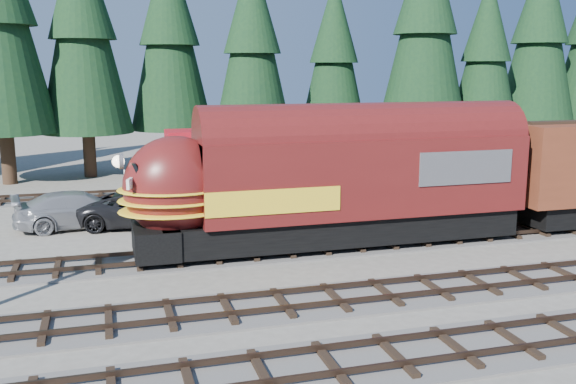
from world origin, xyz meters
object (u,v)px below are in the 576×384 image
object	(u,v)px
pickup_truck_b	(79,209)
depot	(360,156)
locomotive	(322,186)
pickup_truck_a	(144,209)
caboose	(240,154)

from	to	relation	value
pickup_truck_b	depot	bearing A→B (deg)	-100.18
locomotive	pickup_truck_a	xyz separation A→B (m)	(-6.95, 6.22, -1.86)
pickup_truck_b	locomotive	bearing A→B (deg)	-133.34
depot	pickup_truck_b	xyz separation A→B (m)	(-14.35, 0.36, -2.09)
locomotive	caboose	xyz separation A→B (m)	(-0.56, 14.00, -0.38)
depot	caboose	world-z (taller)	depot
depot	pickup_truck_b	bearing A→B (deg)	178.55
caboose	pickup_truck_b	distance (m)	11.88
locomotive	caboose	bearing A→B (deg)	92.28
pickup_truck_a	pickup_truck_b	xyz separation A→B (m)	(-2.99, 0.64, 0.03)
caboose	pickup_truck_a	distance (m)	10.18
locomotive	pickup_truck_a	distance (m)	9.51
locomotive	pickup_truck_a	world-z (taller)	locomotive
caboose	pickup_truck_a	size ratio (longest dim) A/B	1.46
locomotive	pickup_truck_b	bearing A→B (deg)	145.39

